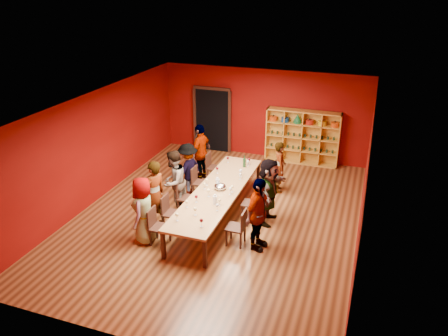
{
  "coord_description": "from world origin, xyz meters",
  "views": [
    {
      "loc": [
        3.42,
        -9.34,
        5.74
      ],
      "look_at": [
        -0.01,
        0.51,
        1.15
      ],
      "focal_mm": 35.0,
      "sensor_mm": 36.0,
      "label": 1
    }
  ],
  "objects_px": {
    "chair_person_left_0": "(156,225)",
    "chair_person_left_3": "(198,180)",
    "spittoon_bowl": "(220,187)",
    "chair_person_left_1": "(169,211)",
    "shelving_unit": "(303,134)",
    "person_left_1": "(155,194)",
    "person_right_1": "(258,214)",
    "chair_person_right_1": "(239,226)",
    "person_left_4": "(201,152)",
    "person_right_4": "(280,167)",
    "person_left_2": "(174,182)",
    "chair_person_right_2": "(254,202)",
    "chair_person_left_4": "(212,166)",
    "chair_person_right_4": "(270,174)",
    "person_left_0": "(143,210)",
    "tasting_table": "(218,192)",
    "wine_bottle": "(244,163)",
    "chair_person_left_2": "(184,195)",
    "person_left_3": "(188,170)",
    "person_right_2": "(269,191)"
  },
  "relations": [
    {
      "from": "person_left_0",
      "to": "person_left_2",
      "type": "distance_m",
      "value": 1.55
    },
    {
      "from": "chair_person_right_1",
      "to": "person_left_4",
      "type": "bearing_deg",
      "value": 125.48
    },
    {
      "from": "person_left_3",
      "to": "person_left_4",
      "type": "height_order",
      "value": "person_left_4"
    },
    {
      "from": "person_right_2",
      "to": "wine_bottle",
      "type": "distance_m",
      "value": 1.84
    },
    {
      "from": "person_right_4",
      "to": "person_left_1",
      "type": "bearing_deg",
      "value": 121.23
    },
    {
      "from": "person_left_3",
      "to": "chair_person_right_1",
      "type": "distance_m",
      "value": 2.89
    },
    {
      "from": "chair_person_right_4",
      "to": "chair_person_left_2",
      "type": "bearing_deg",
      "value": -131.39
    },
    {
      "from": "tasting_table",
      "to": "chair_person_right_2",
      "type": "relative_size",
      "value": 5.06
    },
    {
      "from": "chair_person_right_4",
      "to": "person_right_2",
      "type": "bearing_deg",
      "value": -78.29
    },
    {
      "from": "chair_person_left_1",
      "to": "person_left_1",
      "type": "bearing_deg",
      "value": -180.0
    },
    {
      "from": "person_right_1",
      "to": "chair_person_right_4",
      "type": "relative_size",
      "value": 1.96
    },
    {
      "from": "chair_person_left_0",
      "to": "person_right_1",
      "type": "height_order",
      "value": "person_right_1"
    },
    {
      "from": "chair_person_left_2",
      "to": "person_right_1",
      "type": "bearing_deg",
      "value": -23.38
    },
    {
      "from": "person_left_2",
      "to": "person_right_1",
      "type": "distance_m",
      "value": 2.71
    },
    {
      "from": "person_left_1",
      "to": "person_right_2",
      "type": "height_order",
      "value": "person_left_1"
    },
    {
      "from": "chair_person_right_4",
      "to": "spittoon_bowl",
      "type": "relative_size",
      "value": 2.82
    },
    {
      "from": "spittoon_bowl",
      "to": "chair_person_left_1",
      "type": "bearing_deg",
      "value": -132.43
    },
    {
      "from": "person_left_1",
      "to": "person_left_2",
      "type": "relative_size",
      "value": 1.03
    },
    {
      "from": "chair_person_right_2",
      "to": "chair_person_right_4",
      "type": "relative_size",
      "value": 1.0
    },
    {
      "from": "chair_person_left_0",
      "to": "chair_person_left_3",
      "type": "xyz_separation_m",
      "value": [
        0.0,
        2.52,
        0.0
      ]
    },
    {
      "from": "chair_person_left_4",
      "to": "chair_person_right_2",
      "type": "distance_m",
      "value": 2.58
    },
    {
      "from": "chair_person_left_0",
      "to": "person_left_3",
      "type": "xyz_separation_m",
      "value": [
        -0.3,
        2.52,
        0.28
      ]
    },
    {
      "from": "tasting_table",
      "to": "chair_person_right_1",
      "type": "relative_size",
      "value": 5.06
    },
    {
      "from": "chair_person_left_4",
      "to": "chair_person_right_4",
      "type": "height_order",
      "value": "same"
    },
    {
      "from": "chair_person_left_2",
      "to": "person_left_2",
      "type": "relative_size",
      "value": 0.52
    },
    {
      "from": "person_left_1",
      "to": "person_right_4",
      "type": "height_order",
      "value": "person_left_1"
    },
    {
      "from": "tasting_table",
      "to": "spittoon_bowl",
      "type": "xyz_separation_m",
      "value": [
        0.03,
        0.06,
        0.12
      ]
    },
    {
      "from": "tasting_table",
      "to": "wine_bottle",
      "type": "xyz_separation_m",
      "value": [
        0.21,
        1.64,
        0.18
      ]
    },
    {
      "from": "chair_person_right_2",
      "to": "person_right_2",
      "type": "distance_m",
      "value": 0.52
    },
    {
      "from": "chair_person_right_1",
      "to": "spittoon_bowl",
      "type": "relative_size",
      "value": 2.82
    },
    {
      "from": "person_left_1",
      "to": "person_left_2",
      "type": "xyz_separation_m",
      "value": [
        0.1,
        0.86,
        -0.03
      ]
    },
    {
      "from": "chair_person_left_3",
      "to": "person_left_2",
      "type": "bearing_deg",
      "value": -105.91
    },
    {
      "from": "shelving_unit",
      "to": "chair_person_left_0",
      "type": "bearing_deg",
      "value": -111.11
    },
    {
      "from": "person_left_1",
      "to": "person_right_1",
      "type": "bearing_deg",
      "value": 109.9
    },
    {
      "from": "chair_person_right_1",
      "to": "person_right_4",
      "type": "distance_m",
      "value": 3.06
    },
    {
      "from": "person_left_2",
      "to": "wine_bottle",
      "type": "distance_m",
      "value": 2.23
    },
    {
      "from": "person_left_4",
      "to": "person_right_2",
      "type": "height_order",
      "value": "person_left_4"
    },
    {
      "from": "chair_person_left_0",
      "to": "person_left_1",
      "type": "relative_size",
      "value": 0.51
    },
    {
      "from": "person_left_1",
      "to": "person_left_3",
      "type": "relative_size",
      "value": 1.13
    },
    {
      "from": "chair_person_right_2",
      "to": "chair_person_right_4",
      "type": "height_order",
      "value": "same"
    },
    {
      "from": "person_left_1",
      "to": "chair_person_left_3",
      "type": "bearing_deg",
      "value": -169.42
    },
    {
      "from": "shelving_unit",
      "to": "chair_person_right_4",
      "type": "xyz_separation_m",
      "value": [
        -0.49,
        -2.36,
        -0.49
      ]
    },
    {
      "from": "person_right_1",
      "to": "spittoon_bowl",
      "type": "bearing_deg",
      "value": 59.62
    },
    {
      "from": "shelving_unit",
      "to": "person_right_2",
      "type": "distance_m",
      "value": 4.17
    },
    {
      "from": "person_left_0",
      "to": "person_left_1",
      "type": "xyz_separation_m",
      "value": [
        -0.07,
        0.69,
        0.07
      ]
    },
    {
      "from": "chair_person_left_1",
      "to": "chair_person_right_2",
      "type": "height_order",
      "value": "same"
    },
    {
      "from": "chair_person_right_1",
      "to": "person_right_1",
      "type": "height_order",
      "value": "person_right_1"
    },
    {
      "from": "chair_person_left_1",
      "to": "spittoon_bowl",
      "type": "distance_m",
      "value": 1.44
    },
    {
      "from": "person_left_1",
      "to": "person_left_2",
      "type": "distance_m",
      "value": 0.87
    },
    {
      "from": "chair_person_right_1",
      "to": "chair_person_left_2",
      "type": "bearing_deg",
      "value": 151.88
    }
  ]
}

